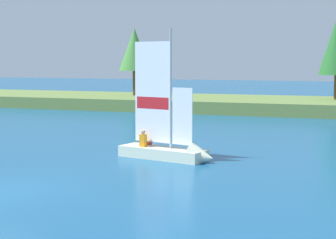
# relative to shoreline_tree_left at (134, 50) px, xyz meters

# --- Properties ---
(ground_plane) EXTENTS (200.00, 200.00, 0.00)m
(ground_plane) POSITION_rel_shoreline_tree_left_xyz_m (9.33, -32.40, -5.12)
(ground_plane) COLOR #195684
(shore_bank) EXTENTS (80.00, 10.22, 0.99)m
(shore_bank) POSITION_rel_shoreline_tree_left_xyz_m (9.33, -0.56, -4.62)
(shore_bank) COLOR olive
(shore_bank) RESTS_ON ground
(shoreline_tree_left) EXTENTS (2.82, 2.82, 6.06)m
(shoreline_tree_left) POSITION_rel_shoreline_tree_left_xyz_m (0.00, 0.00, 0.00)
(shoreline_tree_left) COLOR brown
(shoreline_tree_left) RESTS_ON shore_bank
(sailboat) EXTENTS (4.56, 2.17, 5.86)m
(sailboat) POSITION_rel_shoreline_tree_left_xyz_m (12.56, -24.96, -4.65)
(sailboat) COLOR silver
(sailboat) RESTS_ON ground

